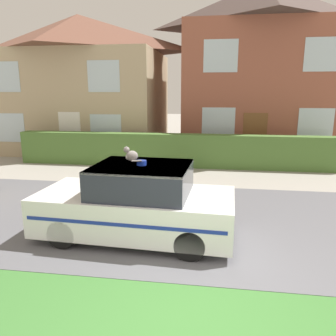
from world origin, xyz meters
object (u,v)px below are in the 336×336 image
Objects in this scene: cat at (131,155)px; house_left at (81,82)px; house_right at (261,69)px; police_car at (137,203)px.

house_left is (-5.37, 10.61, 1.66)m from cat.
house_right is at bearing 2.05° from house_left.
police_car is 1.05m from cat.
police_car is 12.15m from house_left.
police_car is at bearing -149.95° from cat.
house_left is 9.14m from house_right.
police_car is 11.91m from house_right.
police_car is 11.23× the size of cat.
cat is at bearing 51.01° from police_car.
police_car is at bearing -62.59° from house_left.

